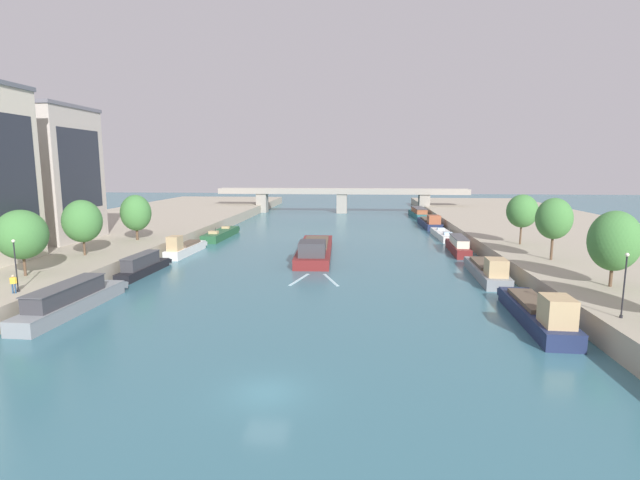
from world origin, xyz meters
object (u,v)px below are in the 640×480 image
at_px(tree_left_second, 22,235).
at_px(tree_left_past_mid, 82,221).
at_px(moored_boat_left_far, 185,248).
at_px(moored_boat_right_midway, 419,213).
at_px(moored_boat_left_midway, 221,234).
at_px(moored_boat_right_second, 487,270).
at_px(tree_right_past_mid, 522,211).
at_px(person_on_quay, 13,283).
at_px(tree_left_far, 136,213).
at_px(lamppost_left_bank, 16,263).
at_px(tree_right_second, 554,219).
at_px(moored_boat_left_upstream, 71,300).
at_px(moored_boat_right_downstream, 538,312).
at_px(barge_midriver, 315,249).
at_px(moored_boat_right_upstream, 443,235).
at_px(tree_right_nearest, 614,241).
at_px(moored_boat_right_lone, 458,246).
at_px(bridge_far, 342,197).
at_px(moored_boat_left_lone, 143,266).
at_px(lamppost_right_bank, 624,283).
at_px(moored_boat_right_gap_after, 430,223).

distance_m(tree_left_second, tree_left_past_mid, 11.05).
distance_m(moored_boat_left_far, moored_boat_right_midway, 68.72).
distance_m(moored_boat_left_midway, moored_boat_right_second, 48.97).
distance_m(tree_right_past_mid, person_on_quay, 59.99).
bearing_deg(moored_boat_left_midway, moored_boat_left_far, -91.73).
distance_m(tree_left_far, lamppost_left_bank, 29.33).
bearing_deg(tree_right_second, moored_boat_left_upstream, -159.84).
relative_size(moored_boat_right_downstream, moored_boat_right_midway, 0.85).
distance_m(barge_midriver, moored_boat_right_downstream, 35.29).
bearing_deg(moored_boat_left_far, lamppost_left_bank, -97.30).
relative_size(moored_boat_right_upstream, tree_left_far, 2.09).
xyz_separation_m(moored_boat_right_midway, tree_right_past_mid, (7.46, -55.02, 5.72)).
height_order(moored_boat_left_midway, tree_right_nearest, tree_right_nearest).
xyz_separation_m(moored_boat_right_lone, tree_right_second, (7.49, -15.51, 5.87)).
distance_m(tree_left_far, tree_right_nearest, 59.95).
height_order(moored_boat_right_second, moored_boat_right_midway, moored_boat_right_second).
bearing_deg(tree_right_second, moored_boat_right_upstream, 103.09).
bearing_deg(bridge_far, moored_boat_right_upstream, -65.55).
xyz_separation_m(tree_left_second, tree_left_past_mid, (-0.46, 11.04, 0.04)).
distance_m(moored_boat_left_lone, tree_left_far, 15.33).
relative_size(tree_left_past_mid, tree_right_second, 0.94).
bearing_deg(tree_left_second, moored_boat_right_midway, 58.81).
xyz_separation_m(moored_boat_left_midway, lamppost_left_bank, (-4.26, -46.02, 3.96)).
bearing_deg(lamppost_right_bank, lamppost_left_bank, 176.44).
xyz_separation_m(moored_boat_right_second, lamppost_left_bank, (-44.24, -17.74, 3.70)).
distance_m(moored_boat_right_upstream, moored_boat_right_midway, 35.37).
bearing_deg(tree_left_second, moored_boat_right_lone, 30.83).
relative_size(moored_boat_left_far, lamppost_left_bank, 2.58).
relative_size(barge_midriver, moored_boat_right_midway, 1.36).
bearing_deg(tree_left_past_mid, moored_boat_right_midway, 54.61).
bearing_deg(tree_left_second, tree_right_second, 13.24).
height_order(lamppost_left_bank, lamppost_right_bank, lamppost_right_bank).
relative_size(barge_midriver, moored_boat_left_midway, 1.51).
height_order(moored_boat_left_upstream, lamppost_left_bank, lamppost_left_bank).
bearing_deg(lamppost_left_bank, tree_right_second, 19.95).
relative_size(moored_boat_left_lone, bridge_far, 0.17).
distance_m(moored_boat_right_second, moored_boat_right_midway, 67.04).
height_order(moored_boat_left_lone, tree_left_far, tree_left_far).
height_order(moored_boat_left_lone, person_on_quay, person_on_quay).
distance_m(barge_midriver, moored_boat_left_far, 19.25).
bearing_deg(tree_left_second, moored_boat_left_lone, 56.22).
xyz_separation_m(barge_midriver, moored_boat_right_second, (21.24, -11.90, -0.05)).
height_order(tree_left_second, person_on_quay, tree_left_second).
xyz_separation_m(moored_boat_right_second, person_on_quay, (-44.22, -18.24, 2.11)).
relative_size(moored_boat_left_lone, lamppost_left_bank, 2.48).
bearing_deg(moored_boat_left_far, moored_boat_right_downstream, -34.61).
bearing_deg(lamppost_right_bank, moored_boat_left_midway, 131.93).
distance_m(moored_boat_left_far, moored_boat_right_gap_after, 54.07).
xyz_separation_m(moored_boat_right_upstream, moored_boat_right_midway, (-0.31, 35.37, 0.47)).
height_order(moored_boat_right_lone, person_on_quay, person_on_quay).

